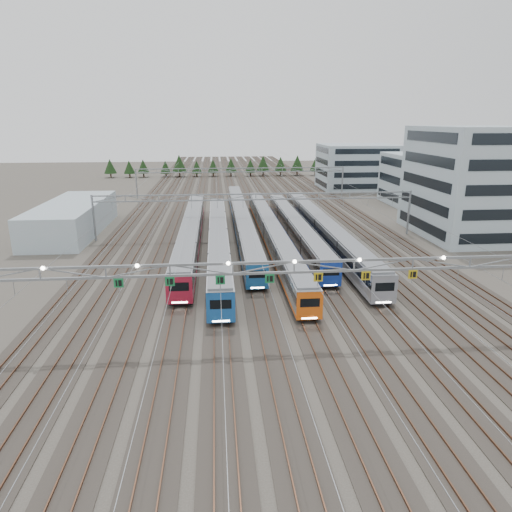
{
  "coord_description": "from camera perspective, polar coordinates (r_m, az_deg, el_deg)",
  "views": [
    {
      "loc": [
        -6.94,
        -39.07,
        20.13
      ],
      "look_at": [
        -2.04,
        16.51,
        3.5
      ],
      "focal_mm": 32.0,
      "sensor_mm": 36.0,
      "label": 1
    }
  ],
  "objects": [
    {
      "name": "west_shed",
      "position": [
        91.58,
        -21.94,
        4.46
      ],
      "size": [
        10.0,
        30.0,
        5.53
      ],
      "primitive_type": "cube",
      "color": "#A7C0C7",
      "rests_on": "ground"
    },
    {
      "name": "ground",
      "position": [
        44.49,
        4.56,
        -10.36
      ],
      "size": [
        400.0,
        400.0,
        0.0
      ],
      "primitive_type": "plane",
      "color": "#47423A",
      "rests_on": "ground"
    },
    {
      "name": "train_a",
      "position": [
        77.81,
        -8.09,
        3.1
      ],
      "size": [
        2.98,
        56.52,
        3.89
      ],
      "color": "black",
      "rests_on": "ground"
    },
    {
      "name": "treeline",
      "position": [
        172.98,
        -5.21,
        11.26
      ],
      "size": [
        81.2,
        5.6,
        7.02
      ],
      "color": "#332114",
      "rests_on": "ground"
    },
    {
      "name": "train_b",
      "position": [
        72.12,
        -4.73,
        2.11
      ],
      "size": [
        2.93,
        55.59,
        3.82
      ],
      "color": "black",
      "rests_on": "ground"
    },
    {
      "name": "gantry_mid",
      "position": [
        80.55,
        -0.02,
        6.77
      ],
      "size": [
        56.36,
        0.36,
        8.0
      ],
      "color": "gray",
      "rests_on": "ground"
    },
    {
      "name": "gantry_far",
      "position": [
        125.02,
        -1.86,
        10.28
      ],
      "size": [
        56.36,
        0.36,
        8.0
      ],
      "color": "gray",
      "rests_on": "ground"
    },
    {
      "name": "gantry_near",
      "position": [
        41.65,
        4.75,
        -1.71
      ],
      "size": [
        56.36,
        0.61,
        8.08
      ],
      "color": "gray",
      "rests_on": "ground"
    },
    {
      "name": "depot_bldg_mid",
      "position": [
        121.22,
        19.48,
        9.05
      ],
      "size": [
        14.0,
        16.0,
        12.35
      ],
      "primitive_type": "cube",
      "color": "#A7C0C7",
      "rests_on": "ground"
    },
    {
      "name": "train_e",
      "position": [
        80.51,
        4.89,
        3.56
      ],
      "size": [
        2.78,
        51.78,
        3.61
      ],
      "color": "black",
      "rests_on": "ground"
    },
    {
      "name": "track_bed",
      "position": [
        140.48,
        -2.19,
        8.96
      ],
      "size": [
        54.0,
        260.0,
        5.42
      ],
      "color": "#2D2823",
      "rests_on": "ground"
    },
    {
      "name": "train_f",
      "position": [
        79.39,
        8.36,
        3.35
      ],
      "size": [
        2.96,
        59.58,
        3.86
      ],
      "color": "black",
      "rests_on": "ground"
    },
    {
      "name": "depot_bldg_south",
      "position": [
        90.75,
        25.58,
        8.32
      ],
      "size": [
        18.0,
        22.0,
        19.17
      ],
      "primitive_type": "cube",
      "color": "#A7C0C7",
      "rests_on": "ground"
    },
    {
      "name": "depot_bldg_north",
      "position": [
        144.93,
        12.51,
        10.85
      ],
      "size": [
        22.0,
        18.0,
        13.18
      ],
      "primitive_type": "cube",
      "color": "#A7C0C7",
      "rests_on": "ground"
    },
    {
      "name": "train_c",
      "position": [
        86.74,
        -1.84,
        4.57
      ],
      "size": [
        2.79,
        66.92,
        3.63
      ],
      "color": "black",
      "rests_on": "ground"
    },
    {
      "name": "train_d",
      "position": [
        77.18,
        1.94,
        3.03
      ],
      "size": [
        2.76,
        64.87,
        3.59
      ],
      "color": "black",
      "rests_on": "ground"
    }
  ]
}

